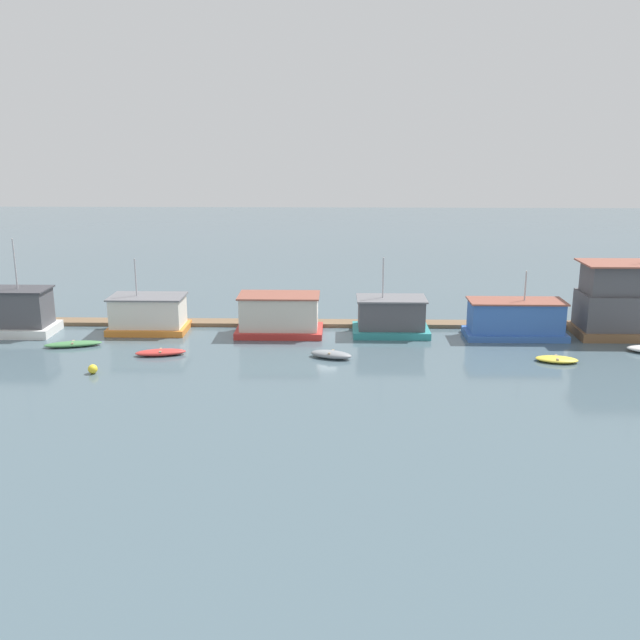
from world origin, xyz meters
TOP-DOWN VIEW (x-y plane):
  - ground_plane at (0.00, 0.00)m, footprint 200.00×200.00m
  - dock_walkway at (0.00, 2.78)m, footprint 59.60×1.67m
  - houseboat_white at (-22.95, -0.35)m, footprint 5.18×3.54m
  - houseboat_orange at (-13.32, 0.56)m, footprint 5.96×3.62m
  - houseboat_red at (-3.13, 0.07)m, footprint 6.57×3.82m
  - houseboat_teal at (5.39, 0.26)m, footprint 5.78×3.67m
  - houseboat_blue at (14.67, -0.42)m, footprint 7.48×3.24m
  - houseboat_brown at (22.74, 0.12)m, footprint 6.80×4.12m
  - dinghy_green at (-17.77, -3.68)m, footprint 4.16×2.00m
  - dinghy_red at (-10.94, -5.62)m, footprint 3.60×1.75m
  - dinghy_grey at (0.89, -5.99)m, footprint 3.13×2.00m
  - dinghy_yellow at (16.07, -6.46)m, footprint 2.99×1.87m
  - buoy_yellow at (-14.32, -9.63)m, footprint 0.61×0.61m

SIDE VIEW (x-z plane):
  - ground_plane at x=0.00m, z-range 0.00..0.00m
  - dock_walkway at x=0.00m, z-range 0.00..0.30m
  - dinghy_yellow at x=16.07m, z-range 0.00..0.37m
  - dinghy_green at x=-17.77m, z-range 0.00..0.38m
  - dinghy_red at x=-10.94m, z-range 0.00..0.42m
  - dinghy_grey at x=0.89m, z-range 0.00..0.53m
  - buoy_yellow at x=-14.32m, z-range 0.00..0.61m
  - houseboat_teal at x=5.39m, z-range -1.63..4.31m
  - houseboat_orange at x=-13.32m, z-range -1.49..4.22m
  - houseboat_blue at x=14.67m, z-range -1.17..3.91m
  - houseboat_red at x=-3.13m, z-range -0.07..3.03m
  - houseboat_white at x=-22.95m, z-range -2.03..5.32m
  - houseboat_brown at x=22.74m, z-range -1.58..6.83m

